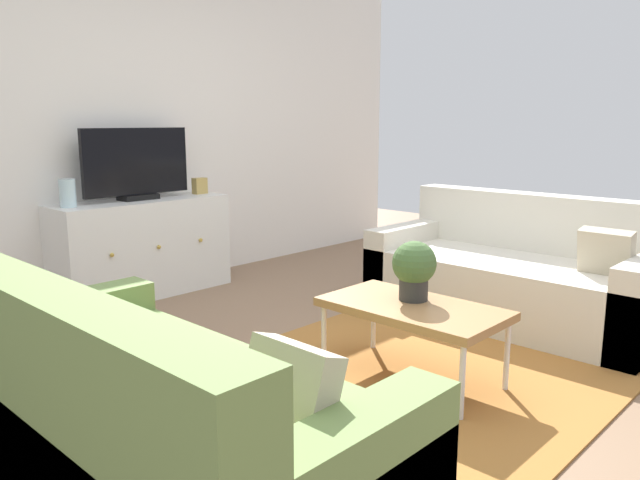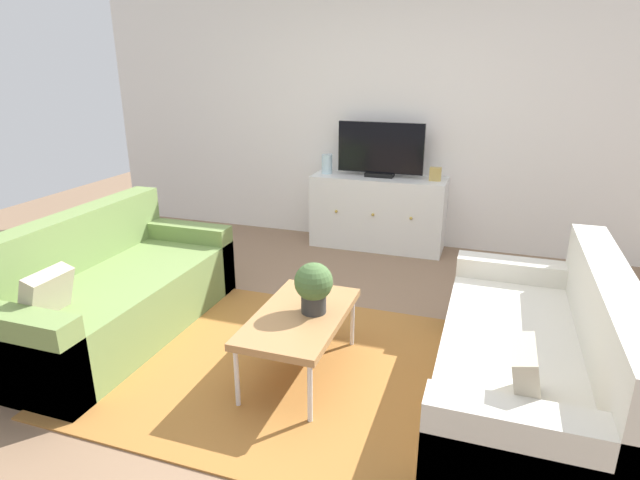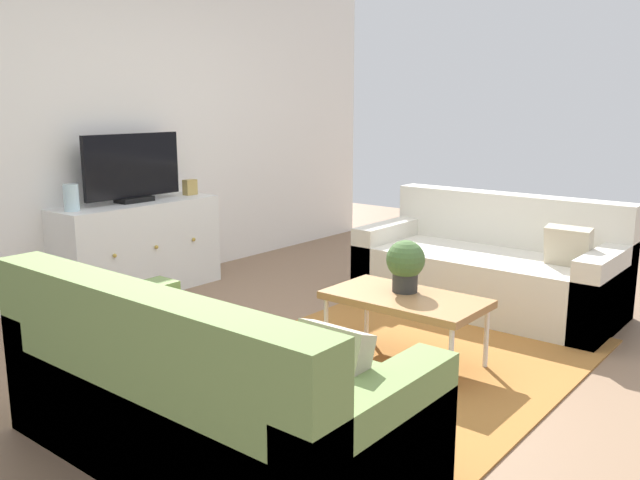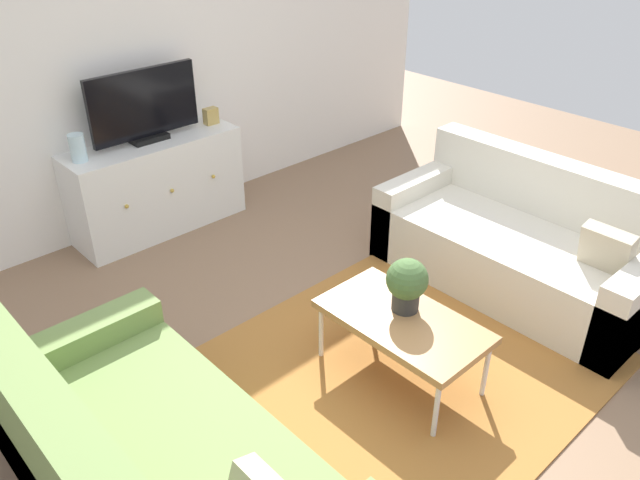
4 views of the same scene
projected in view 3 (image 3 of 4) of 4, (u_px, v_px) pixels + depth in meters
The scene contains 11 objects.
ground_plane at pixel (372, 358), 4.00m from camera, with size 10.00×10.00×0.00m, color #84664C.
wall_back at pixel (111, 123), 5.30m from camera, with size 6.40×0.12×2.70m, color white.
area_rug at pixel (393, 363), 3.91m from camera, with size 2.50×1.90×0.01m, color #9E662D.
couch_left_side at pixel (198, 402), 2.79m from camera, with size 0.89×1.85×0.83m.
couch_right_side at pixel (493, 270), 4.98m from camera, with size 0.89×1.85×0.83m.
coffee_table at pixel (405, 301), 3.87m from camera, with size 0.51×0.92×0.41m.
potted_plant at pixel (405, 263), 3.91m from camera, with size 0.23×0.23×0.31m.
tv_console at pixel (139, 248), 5.32m from camera, with size 1.34×0.47×0.74m.
flat_screen_tv at pixel (133, 168), 5.20m from camera, with size 0.86×0.16×0.54m.
glass_vase at pixel (71, 198), 4.80m from camera, with size 0.11×0.11×0.20m, color silver.
mantel_clock at pixel (190, 187), 5.65m from camera, with size 0.11×0.07×0.13m, color tan.
Camera 3 is at (-3.13, -2.13, 1.52)m, focal length 37.25 mm.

